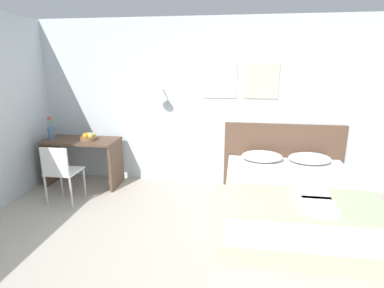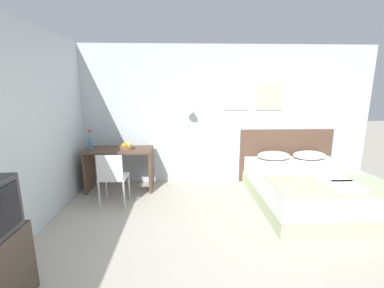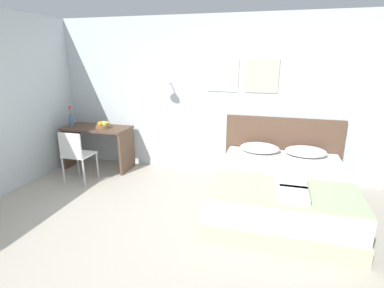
% 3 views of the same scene
% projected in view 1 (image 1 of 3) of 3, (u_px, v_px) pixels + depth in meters
% --- Properties ---
extents(wall_back, '(5.99, 0.31, 2.65)m').
position_uv_depth(wall_back, '(198.00, 104.00, 4.81)').
color(wall_back, silver).
rests_on(wall_back, ground_plane).
extents(bed, '(1.73, 2.08, 0.53)m').
position_uv_depth(bed, '(293.00, 201.00, 3.82)').
color(bed, '#B2C693').
rests_on(bed, ground_plane).
extents(headboard, '(1.85, 0.06, 1.05)m').
position_uv_depth(headboard, '(282.00, 156.00, 4.78)').
color(headboard, brown).
rests_on(headboard, ground_plane).
extents(pillow_left, '(0.61, 0.41, 0.15)m').
position_uv_depth(pillow_left, '(262.00, 156.00, 4.53)').
color(pillow_left, white).
rests_on(pillow_left, bed).
extents(pillow_right, '(0.61, 0.41, 0.15)m').
position_uv_depth(pillow_right, '(310.00, 158.00, 4.43)').
color(pillow_right, white).
rests_on(pillow_right, bed).
extents(throw_blanket, '(1.68, 0.83, 0.02)m').
position_uv_depth(throw_blanket, '(305.00, 203.00, 3.17)').
color(throw_blanket, '#B2C693').
rests_on(throw_blanket, bed).
extents(folded_towel_near_foot, '(0.34, 0.35, 0.06)m').
position_uv_depth(folded_towel_near_foot, '(311.00, 194.00, 3.29)').
color(folded_towel_near_foot, white).
rests_on(folded_towel_near_foot, throw_blanket).
extents(folded_towel_mid_bed, '(0.30, 0.35, 0.06)m').
position_uv_depth(folded_towel_mid_bed, '(320.00, 206.00, 3.01)').
color(folded_towel_mid_bed, white).
rests_on(folded_towel_mid_bed, throw_blanket).
extents(desk, '(1.18, 0.57, 0.77)m').
position_uv_depth(desk, '(82.00, 153.00, 4.90)').
color(desk, brown).
rests_on(desk, ground_plane).
extents(desk_chair, '(0.42, 0.42, 0.87)m').
position_uv_depth(desk_chair, '(60.00, 170.00, 4.20)').
color(desk_chair, white).
rests_on(desk_chair, ground_plane).
extents(fruit_bowl, '(0.26, 0.26, 0.13)m').
position_uv_depth(fruit_bowl, '(89.00, 137.00, 4.78)').
color(fruit_bowl, brown).
rests_on(fruit_bowl, desk).
extents(flower_vase, '(0.08, 0.08, 0.37)m').
position_uv_depth(flower_vase, '(50.00, 131.00, 4.83)').
color(flower_vase, '#4C7099').
rests_on(flower_vase, desk).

